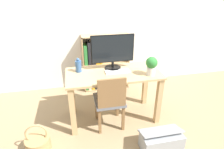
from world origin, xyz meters
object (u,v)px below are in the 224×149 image
(storage_box, at_px, (161,141))
(vase, at_px, (78,66))
(bookshelf, at_px, (98,65))
(keyboard, at_px, (117,72))
(chair, at_px, (110,100))
(basket, at_px, (38,143))
(monitor, at_px, (113,50))
(potted_plant, at_px, (151,65))

(storage_box, bearing_deg, vase, 135.85)
(vase, bearing_deg, bookshelf, 65.40)
(keyboard, distance_m, chair, 0.41)
(chair, bearing_deg, storage_box, -36.21)
(bookshelf, xyz_separation_m, basket, (-0.95, -1.39, -0.39))
(keyboard, xyz_separation_m, bookshelf, (-0.15, 0.95, -0.27))
(keyboard, relative_size, storage_box, 0.68)
(monitor, xyz_separation_m, bookshelf, (-0.11, 0.80, -0.54))
(basket, relative_size, storage_box, 0.74)
(chair, bearing_deg, basket, -158.52)
(storage_box, bearing_deg, chair, 135.43)
(storage_box, bearing_deg, basket, 168.41)
(monitor, bearing_deg, potted_plant, -35.69)
(monitor, xyz_separation_m, basket, (-1.06, -0.59, -0.92))
(basket, bearing_deg, bookshelf, 55.75)
(monitor, distance_m, vase, 0.52)
(vase, height_order, chair, vase)
(basket, bearing_deg, monitor, 29.08)
(monitor, distance_m, basket, 1.52)
(vase, relative_size, potted_plant, 0.79)
(chair, bearing_deg, bookshelf, 98.26)
(potted_plant, distance_m, basket, 1.73)
(keyboard, distance_m, storage_box, 1.05)
(vase, height_order, basket, vase)
(monitor, distance_m, chair, 0.69)
(potted_plant, distance_m, bookshelf, 1.32)
(basket, bearing_deg, vase, 45.04)
(chair, bearing_deg, vase, 144.82)
(vase, bearing_deg, basket, -134.96)
(monitor, height_order, potted_plant, monitor)
(vase, bearing_deg, storage_box, -44.15)
(chair, distance_m, basket, 1.03)
(potted_plant, height_order, bookshelf, bookshelf)
(keyboard, bearing_deg, monitor, 103.97)
(vase, distance_m, chair, 0.64)
(keyboard, relative_size, vase, 1.70)
(vase, xyz_separation_m, storage_box, (0.90, -0.88, -0.71))
(monitor, xyz_separation_m, keyboard, (0.04, -0.15, -0.26))
(chair, distance_m, bookshelf, 1.17)
(vase, relative_size, storage_box, 0.40)
(monitor, xyz_separation_m, chair, (-0.12, -0.37, -0.57))
(potted_plant, relative_size, bookshelf, 0.24)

